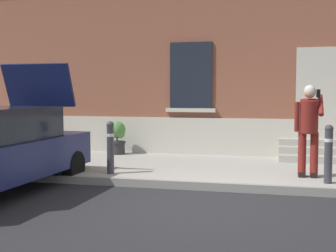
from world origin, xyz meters
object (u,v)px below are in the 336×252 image
at_px(bollard_far_left, 110,145).
at_px(person_on_phone, 309,125).
at_px(planter_charcoal, 117,137).
at_px(bollard_near_person, 329,152).
at_px(planter_terracotta, 46,136).

distance_m(bollard_far_left, person_on_phone, 3.83).
xyz_separation_m(bollard_far_left, planter_charcoal, (-0.86, 2.76, -0.11)).
relative_size(bollard_near_person, planter_charcoal, 1.22).
relative_size(bollard_far_left, planter_terracotta, 1.22).
bearing_deg(bollard_far_left, planter_charcoal, 107.35).
bearing_deg(planter_charcoal, person_on_phone, -26.28).
bearing_deg(planter_charcoal, bollard_far_left, -72.65).
relative_size(bollard_far_left, person_on_phone, 0.60).
bearing_deg(planter_charcoal, planter_terracotta, -173.90).
xyz_separation_m(bollard_near_person, bollard_far_left, (-4.09, 0.00, 0.00)).
distance_m(bollard_near_person, planter_charcoal, 5.68).
height_order(bollard_far_left, planter_charcoal, bollard_far_left).
distance_m(bollard_far_left, planter_charcoal, 2.90).
xyz_separation_m(bollard_near_person, planter_terracotta, (-6.89, 2.56, -0.11)).
xyz_separation_m(bollard_near_person, planter_charcoal, (-4.96, 2.76, -0.11)).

